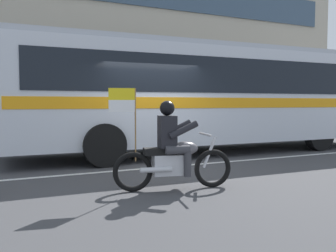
# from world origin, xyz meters

# --- Properties ---
(ground_plane) EXTENTS (60.00, 60.00, 0.00)m
(ground_plane) POSITION_xyz_m (0.00, 0.00, 0.00)
(ground_plane) COLOR #3D3D3F
(sidewalk_curb) EXTENTS (28.00, 3.80, 0.15)m
(sidewalk_curb) POSITION_xyz_m (0.00, 5.10, 0.07)
(sidewalk_curb) COLOR #A39E93
(sidewalk_curb) RESTS_ON ground_plane
(lane_center_stripe) EXTENTS (26.60, 0.14, 0.01)m
(lane_center_stripe) POSITION_xyz_m (0.00, -0.60, 0.00)
(lane_center_stripe) COLOR silver
(lane_center_stripe) RESTS_ON ground_plane
(office_building_facade) EXTENTS (28.00, 0.89, 9.33)m
(office_building_facade) POSITION_xyz_m (0.00, 7.39, 4.67)
(office_building_facade) COLOR #B2A893
(office_building_facade) RESTS_ON ground_plane
(transit_bus) EXTENTS (12.10, 2.88, 3.22)m
(transit_bus) POSITION_xyz_m (2.49, 1.19, 1.88)
(transit_bus) COLOR silver
(transit_bus) RESTS_ON ground_plane
(motorcycle_with_rider) EXTENTS (2.16, 0.73, 1.78)m
(motorcycle_with_rider) POSITION_xyz_m (-0.77, -2.69, 0.67)
(motorcycle_with_rider) COLOR black
(motorcycle_with_rider) RESTS_ON ground_plane
(fire_hydrant) EXTENTS (0.22, 0.30, 0.75)m
(fire_hydrant) POSITION_xyz_m (-0.15, 4.11, 0.52)
(fire_hydrant) COLOR gold
(fire_hydrant) RESTS_ON sidewalk_curb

